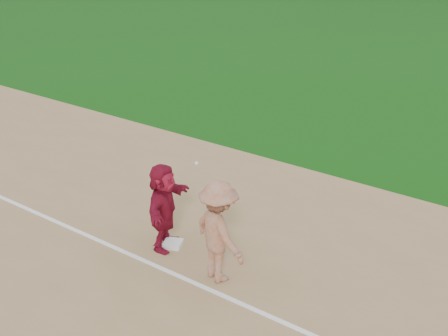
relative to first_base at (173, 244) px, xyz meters
The scene contains 5 objects.
ground 0.25m from the first_base, ahead, with size 160.00×160.00×0.00m, color #10490E.
foul_line 0.81m from the first_base, 72.60° to the right, with size 60.00×0.10×0.01m, color white.
first_base is the anchor object (origin of this frame).
base_runner 0.91m from the first_base, 143.61° to the right, with size 1.74×0.55×1.87m, color maroon.
first_base_play 1.78m from the first_base, 13.43° to the right, with size 1.49×1.14×2.16m.
Camera 1 is at (6.40, -7.59, 6.48)m, focal length 45.00 mm.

